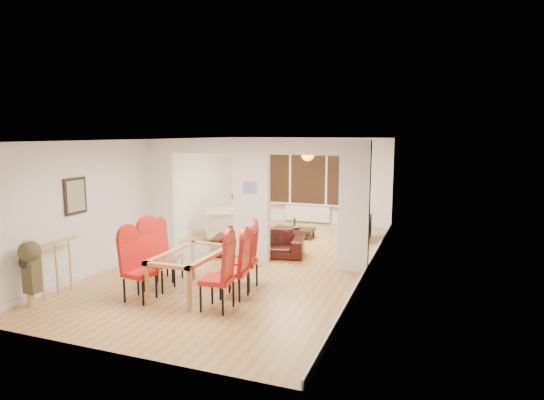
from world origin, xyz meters
The scene contains 24 objects.
floor centered at (0.00, 0.00, 0.00)m, with size 5.00×9.00×0.01m, color #B28448.
room_walls centered at (0.00, 0.00, 1.30)m, with size 5.00×9.00×2.60m, color silver, non-canonical shape.
divider_wall centered at (0.00, 0.00, 1.30)m, with size 5.00×0.18×2.60m, color white.
bay_window_blinds centered at (0.00, 4.44, 1.50)m, with size 3.00×0.08×1.80m, color black.
radiator centered at (0.00, 4.40, 0.30)m, with size 1.40×0.08×0.50m, color white.
pendant_light centered at (0.30, 3.30, 2.15)m, with size 0.36×0.36×0.36m, color orange.
stair_newel centered at (-2.25, -3.20, 0.55)m, with size 0.40×1.20×1.10m, color tan, non-canonical shape.
wall_poster centered at (-2.47, -2.40, 1.60)m, with size 0.04×0.52×0.67m, color gray.
pillar_photo centered at (0.00, -0.10, 1.60)m, with size 0.30×0.03×0.25m, color #4C8CD8.
dining_table centered at (-0.15, -2.29, 0.36)m, with size 0.87×1.54×0.72m, color #AD7D40, non-canonical shape.
dining_chair_la centered at (-0.78, -2.86, 0.55)m, with size 0.44×0.44×1.10m, color #B61912, non-canonical shape.
dining_chair_lb centered at (-0.80, -2.30, 0.57)m, with size 0.46×0.46×1.14m, color #B61912, non-canonical shape.
dining_chair_lc centered at (-0.92, -1.77, 0.51)m, with size 0.41×0.41×1.03m, color #B61912, non-canonical shape.
dining_chair_ra centered at (0.59, -2.78, 0.57)m, with size 0.46×0.46×1.14m, color #B61912, non-canonical shape.
dining_chair_rb centered at (0.62, -2.21, 0.53)m, with size 0.43×0.43×1.07m, color #B61912, non-canonical shape.
dining_chair_rc centered at (0.57, -1.72, 0.55)m, with size 0.44×0.44×1.10m, color #B61912, non-canonical shape.
sofa centered at (-0.01, 0.41, 0.30)m, with size 2.03×0.79×0.59m, color black.
armchair centered at (-1.50, 1.56, 0.39)m, with size 0.86×0.84×0.79m, color beige.
person centered at (-1.28, 2.21, 0.84)m, with size 0.40×0.61×1.68m, color black.
television centered at (2.00, 2.77, 0.30)m, with size 0.14×1.03×0.59m, color black.
coffee_table centered at (0.19, 2.40, 0.13)m, with size 1.09×0.54×0.25m, color #321F11, non-canonical shape.
bottle centered at (0.18, 2.51, 0.38)m, with size 0.06×0.06×0.25m, color #143F19.
bowl centered at (0.29, 2.28, 0.28)m, with size 0.23×0.23×0.06m, color #321F11.
shoes centered at (-0.19, -0.25, 0.05)m, with size 0.23×0.25×0.09m, color black, non-canonical shape.
Camera 1 is at (3.75, -8.84, 2.73)m, focal length 30.00 mm.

